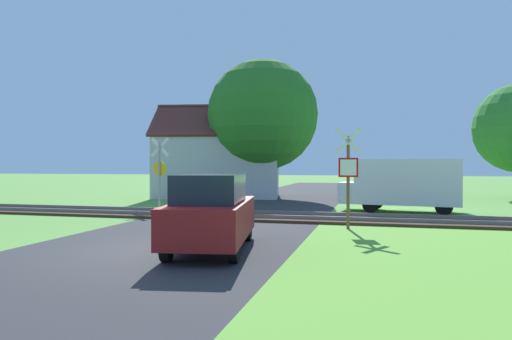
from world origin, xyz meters
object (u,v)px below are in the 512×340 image
Objects in this scene: stop_sign_near at (348,171)px; crossing_sign_far at (160,168)px; tree_center at (263,115)px; parked_car at (212,212)px; house at (219,164)px; mail_truck at (403,183)px.

crossing_sign_far is (-8.46, 4.10, 0.05)m from stop_sign_near.
tree_center reaches higher than crossing_sign_far.
house is at bearing 98.93° from parked_car.
parked_car is at bearing -80.34° from tree_center.
crossing_sign_far is 8.64m from house.
mail_truck reaches higher than parked_car.
stop_sign_near is at bearing 47.19° from parked_car.
mail_truck is at bearing -39.99° from tree_center.
tree_center is 1.64× the size of mail_truck.
tree_center is at bearing 90.03° from parked_car.
stop_sign_near is 0.38× the size of tree_center.
stop_sign_near is 15.40m from house.
crossing_sign_far is 10.22m from parked_car.
house is 1.69× the size of mail_truck.
crossing_sign_far is 0.38× the size of house.
mail_truck is at bearing -115.32° from stop_sign_near.
tree_center is at bearing -71.70° from stop_sign_near.
tree_center is at bearing 69.89° from crossing_sign_far.
stop_sign_near is at bearing -27.87° from crossing_sign_far.
house reaches higher than mail_truck.
stop_sign_near is 0.76× the size of parked_car.
house is at bearing 89.26° from crossing_sign_far.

